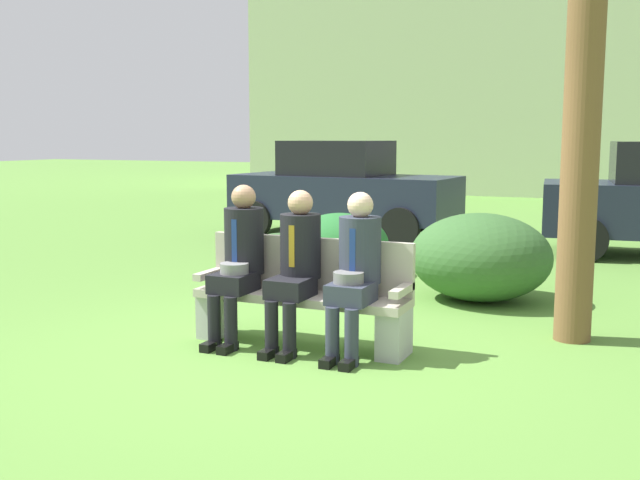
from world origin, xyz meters
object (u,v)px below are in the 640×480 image
at_px(shrub_mid_lawn, 340,244).
at_px(parked_car_near, 343,189).
at_px(seated_man_middle, 296,261).
at_px(shrub_far_lawn, 480,257).
at_px(seated_man_right, 356,266).
at_px(shrub_near_bench, 281,257).
at_px(seated_man_left, 239,256).
at_px(park_bench, 304,296).

bearing_deg(shrub_mid_lawn, parked_car_near, 111.62).
bearing_deg(parked_car_near, shrub_mid_lawn, -68.38).
distance_m(seated_man_middle, shrub_far_lawn, 2.66).
height_order(seated_man_right, shrub_near_bench, seated_man_right).
height_order(seated_man_middle, parked_car_near, parked_car_near).
distance_m(seated_man_left, seated_man_right, 1.06).
distance_m(seated_man_left, seated_man_middle, 0.54).
bearing_deg(parked_car_near, park_bench, -70.62).
bearing_deg(seated_man_right, parked_car_near, 112.92).
height_order(seated_man_right, shrub_mid_lawn, seated_man_right).
relative_size(shrub_mid_lawn, parked_car_near, 0.31).
xyz_separation_m(shrub_near_bench, shrub_far_lawn, (2.45, -0.12, 0.18)).
height_order(shrub_far_lawn, parked_car_near, parked_car_near).
relative_size(park_bench, shrub_far_lawn, 1.22).
relative_size(seated_man_middle, shrub_mid_lawn, 1.05).
distance_m(seated_man_middle, parked_car_near, 7.05).
distance_m(seated_man_left, shrub_near_bench, 2.75).
relative_size(park_bench, seated_man_right, 1.41).
xyz_separation_m(shrub_far_lawn, parked_car_near, (-3.31, 4.23, 0.37)).
bearing_deg(shrub_far_lawn, shrub_mid_lawn, 156.90).
bearing_deg(shrub_near_bench, parked_car_near, 101.87).
distance_m(park_bench, seated_man_right, 0.62).
bearing_deg(seated_man_left, shrub_near_bench, 109.22).
bearing_deg(parked_car_near, seated_man_left, -75.25).
xyz_separation_m(seated_man_middle, shrub_far_lawn, (1.02, 2.44, -0.26)).
bearing_deg(shrub_near_bench, park_bench, -59.42).
relative_size(seated_man_right, shrub_mid_lawn, 1.05).
bearing_deg(seated_man_middle, park_bench, 85.39).
xyz_separation_m(seated_man_left, shrub_far_lawn, (1.55, 2.44, -0.27)).
distance_m(seated_man_left, parked_car_near, 6.90).
bearing_deg(shrub_far_lawn, park_bench, -113.51).
bearing_deg(park_bench, seated_man_left, -166.95).
bearing_deg(shrub_mid_lawn, shrub_near_bench, -123.55).
bearing_deg(shrub_mid_lawn, park_bench, -73.08).
distance_m(shrub_far_lawn, parked_car_near, 5.38).
bearing_deg(shrub_near_bench, seated_man_middle, -60.82).
bearing_deg(seated_man_right, seated_man_left, 179.85).
height_order(shrub_mid_lawn, shrub_far_lawn, shrub_far_lawn).
bearing_deg(parked_car_near, seated_man_middle, -71.03).
bearing_deg(shrub_far_lawn, seated_man_right, -101.31).
height_order(seated_man_middle, shrub_mid_lawn, seated_man_middle).
bearing_deg(seated_man_right, shrub_near_bench, 127.36).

